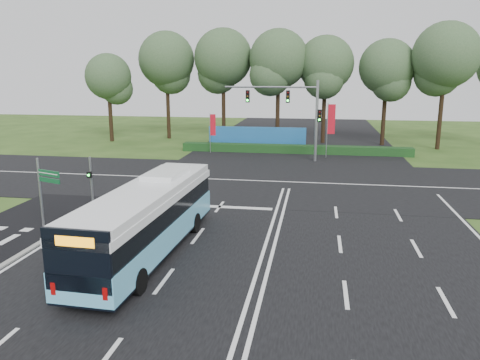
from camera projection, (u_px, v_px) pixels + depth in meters
The scene contains 13 objects.
ground at pixel (267, 241), 21.63m from camera, with size 120.00×120.00×0.00m, color #2B4918.
road_main at pixel (267, 240), 21.62m from camera, with size 20.00×120.00×0.04m, color black.
road_cross at pixel (285, 182), 33.16m from camera, with size 120.00×14.00×0.05m, color black.
kerb_strip at pixel (29, 250), 20.34m from camera, with size 0.25×18.00×0.12m, color gray.
city_bus at pixel (148, 219), 19.58m from camera, with size 2.74×11.22×3.20m.
pedestrian_signal at pixel (91, 182), 25.95m from camera, with size 0.27×0.40×3.07m.
street_sign at pixel (45, 187), 21.80m from camera, with size 1.38×0.57×3.73m.
banner_flag_left at pixel (212, 127), 44.86m from camera, with size 0.56×0.15×3.83m.
banner_flag_mid at pixel (330, 123), 41.94m from camera, with size 0.72×0.20×4.97m.
traffic_light_gantry at pixel (296, 108), 40.26m from camera, with size 8.41×0.28×7.00m.
hedge at pixel (295, 149), 45.10m from camera, with size 22.00×1.20×0.80m, color #143815.
blue_hoarding at pixel (257, 138), 47.98m from camera, with size 10.00×0.30×2.20m, color #1E60A3.
eucalyptus_row at pixel (304, 62), 49.92m from camera, with size 47.44×9.85×12.54m.
Camera 1 is at (2.12, -20.38, 7.57)m, focal length 35.00 mm.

